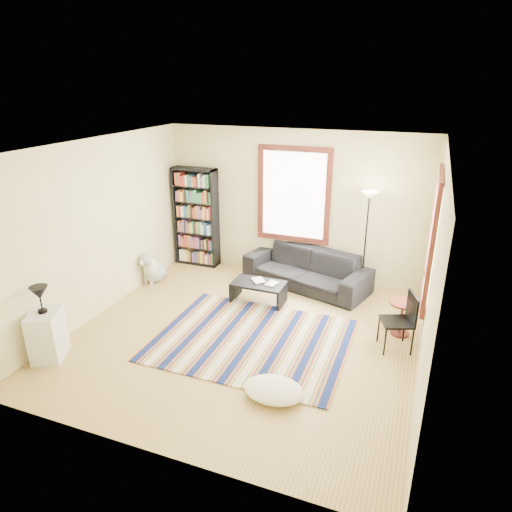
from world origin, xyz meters
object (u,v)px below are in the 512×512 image
(side_table, at_px, (401,318))
(white_cabinet, at_px, (47,335))
(folding_chair, at_px, (397,322))
(floor_cushion, at_px, (274,390))
(coffee_table, at_px, (259,292))
(floor_lamp, at_px, (365,243))
(dog, at_px, (154,266))
(sofa, at_px, (306,269))
(bookshelf, at_px, (196,217))

(side_table, bearing_deg, white_cabinet, -152.23)
(folding_chair, bearing_deg, floor_cushion, -149.40)
(coffee_table, xyz_separation_m, folding_chair, (2.34, -0.68, 0.25))
(side_table, height_order, folding_chair, folding_chair)
(side_table, xyz_separation_m, white_cabinet, (-4.50, -2.37, 0.08))
(coffee_table, height_order, floor_cushion, coffee_table)
(floor_lamp, distance_m, dog, 3.92)
(floor_lamp, bearing_deg, dog, -165.98)
(coffee_table, bearing_deg, sofa, 57.78)
(bookshelf, xyz_separation_m, white_cabinet, (-0.30, -3.83, -0.65))
(side_table, height_order, white_cabinet, white_cabinet)
(white_cabinet, distance_m, dog, 2.72)
(dog, bearing_deg, floor_cushion, -26.18)
(coffee_table, relative_size, dog, 1.48)
(bookshelf, distance_m, coffee_table, 2.33)
(bookshelf, xyz_separation_m, floor_cushion, (2.88, -3.52, -0.91))
(coffee_table, bearing_deg, floor_cushion, -65.20)
(white_cabinet, relative_size, dog, 1.15)
(floor_cushion, height_order, white_cabinet, white_cabinet)
(floor_lamp, relative_size, white_cabinet, 2.66)
(floor_cushion, distance_m, dog, 4.03)
(bookshelf, relative_size, white_cabinet, 2.86)
(coffee_table, relative_size, floor_lamp, 0.48)
(white_cabinet, bearing_deg, bookshelf, 61.16)
(floor_lamp, distance_m, side_table, 1.64)
(floor_lamp, height_order, dog, floor_lamp)
(floor_lamp, xyz_separation_m, dog, (-3.75, -0.94, -0.63))
(coffee_table, height_order, folding_chair, folding_chair)
(side_table, relative_size, dog, 0.89)
(bookshelf, xyz_separation_m, floor_lamp, (3.41, -0.17, -0.07))
(coffee_table, bearing_deg, bookshelf, 146.21)
(folding_chair, distance_m, dog, 4.56)
(floor_cushion, bearing_deg, folding_chair, 52.01)
(sofa, height_order, floor_lamp, floor_lamp)
(side_table, bearing_deg, dog, 175.61)
(coffee_table, bearing_deg, folding_chair, -16.30)
(folding_chair, bearing_deg, sofa, 115.59)
(sofa, relative_size, floor_cushion, 3.11)
(sofa, xyz_separation_m, bookshelf, (-2.40, 0.27, 0.66))
(floor_cushion, bearing_deg, bookshelf, 129.26)
(side_table, xyz_separation_m, dog, (-4.54, 0.35, 0.03))
(floor_cushion, height_order, folding_chair, folding_chair)
(sofa, distance_m, folding_chair, 2.38)
(bookshelf, bearing_deg, dog, -107.07)
(bookshelf, relative_size, dog, 3.29)
(side_table, distance_m, white_cabinet, 5.09)
(floor_lamp, distance_m, white_cabinet, 5.25)
(sofa, height_order, dog, sofa)
(side_table, bearing_deg, floor_lamp, 121.29)
(sofa, bearing_deg, coffee_table, -105.74)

